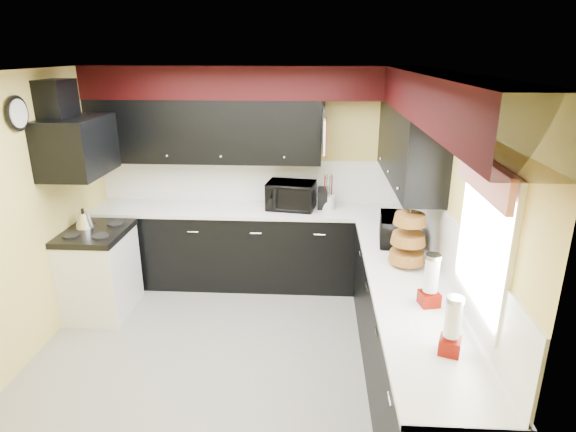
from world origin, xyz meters
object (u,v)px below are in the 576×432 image
object	(u,v)px
toaster_oven	(291,195)
knife_block	(323,199)
microwave	(397,229)
utensil_crock	(328,202)
kettle	(84,220)

from	to	relation	value
toaster_oven	knife_block	distance (m)	0.36
microwave	utensil_crock	distance (m)	1.16
knife_block	utensil_crock	bearing A→B (deg)	3.35
toaster_oven	microwave	distance (m)	1.43
knife_block	kettle	distance (m)	2.55
toaster_oven	utensil_crock	world-z (taller)	toaster_oven
utensil_crock	knife_block	bearing A→B (deg)	-178.87
microwave	kettle	world-z (taller)	microwave
microwave	knife_block	world-z (taller)	microwave
toaster_oven	microwave	bearing A→B (deg)	-34.07
toaster_oven	utensil_crock	bearing A→B (deg)	8.59
microwave	utensil_crock	size ratio (longest dim) A/B	2.76
microwave	kettle	distance (m)	3.16
knife_block	kettle	size ratio (longest dim) A/B	1.37
microwave	utensil_crock	world-z (taller)	microwave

